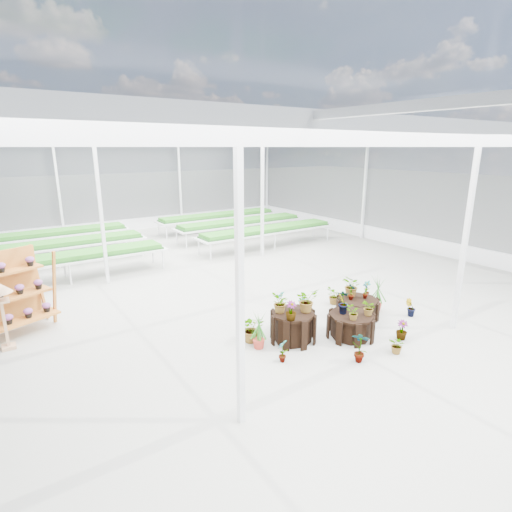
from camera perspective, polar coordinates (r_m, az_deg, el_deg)
ground_plane at (r=11.23m, az=0.03°, el=-6.64°), size 24.00×24.00×0.00m
greenhouse_shell at (r=10.59m, az=0.03°, el=4.72°), size 18.00×24.00×4.50m
steel_frame at (r=10.59m, az=0.03°, el=4.72°), size 18.00×24.00×4.50m
nursery_benches at (r=17.28m, az=-13.51°, el=2.26°), size 16.00×7.00×0.84m
plinth_tall at (r=9.04m, az=5.31°, el=-10.03°), size 1.16×1.16×0.68m
plinth_mid at (r=9.44m, az=13.39°, el=-9.67°), size 1.29×1.29×0.56m
plinth_low at (r=10.57m, az=14.30°, el=-7.19°), size 1.35×1.35×0.48m
shelf_rack at (r=10.69m, az=-31.78°, el=-4.74°), size 2.02×1.51×1.91m
bird_table at (r=10.04m, az=-32.38°, el=-7.27°), size 0.38×0.38×1.51m
nursery_plants at (r=9.56m, az=9.54°, el=-7.48°), size 4.73×3.17×1.21m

